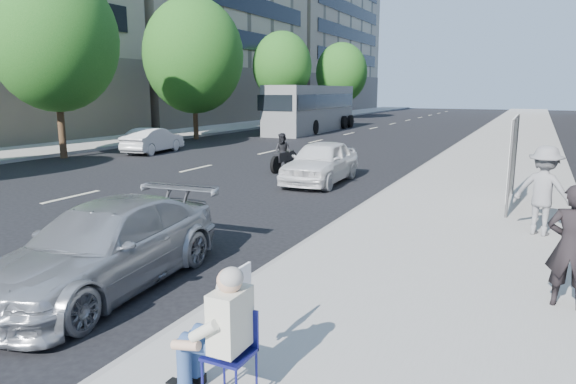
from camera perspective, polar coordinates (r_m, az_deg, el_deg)
The scene contains 17 objects.
ground at distance 10.17m, azimuth -6.70°, elevation -5.89°, with size 160.00×160.00×0.00m, color black.
near_sidewalk at distance 28.36m, azimuth 23.16°, elevation 4.46°, with size 5.00×120.00×0.15m, color gray.
far_sidewalk at distance 35.87m, azimuth -12.26°, elevation 6.34°, with size 4.50×120.00×0.15m, color gray.
far_bldg_north at distance 79.31m, azimuth -0.95°, elevation 19.23°, with size 22.00×28.00×28.00m, color tan.
tree_far_b at distance 25.02m, azimuth -24.57°, elevation 15.19°, with size 5.40×5.40×8.24m.
tree_far_c at distance 32.39m, azimuth -10.47°, elevation 14.67°, with size 6.00×6.00×8.47m.
tree_far_d at distance 42.67m, azimuth -0.66°, elevation 13.80°, with size 4.80×4.80×7.65m.
tree_far_e at distance 55.55m, azimuth 5.95°, elevation 13.04°, with size 5.40×5.40×7.89m.
seated_protester at distance 4.90m, azimuth -7.56°, elevation -14.38°, with size 0.83×1.11×1.31m.
jogger at distance 11.29m, azimuth 26.53°, elevation 0.13°, with size 1.15×0.66×1.78m, color slate.
pedestrian_woman at distance 7.68m, azimuth 28.95°, elevation -5.32°, with size 0.61×0.40×1.67m, color black.
protest_banner at distance 13.91m, azimuth 23.67°, elevation 3.76°, with size 0.08×3.06×2.20m.
parked_sedan at distance 8.32m, azimuth -19.64°, elevation -5.75°, with size 1.81×4.45×1.29m, color #9DA0A4.
white_sedan_near at distance 16.80m, azimuth 3.65°, elevation 3.38°, with size 1.63×4.05×1.38m, color white.
white_sedan_mid at distance 25.78m, azimuth -14.75°, elevation 5.58°, with size 1.28×3.67×1.21m, color silver.
motorcycle at distance 19.20m, azimuth -0.53°, elevation 4.22°, with size 0.71×2.04×1.42m.
bus at distance 38.11m, azimuth 2.71°, elevation 9.21°, with size 3.01×12.13×3.30m.
Camera 1 is at (5.26, -8.18, 2.99)m, focal length 32.00 mm.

